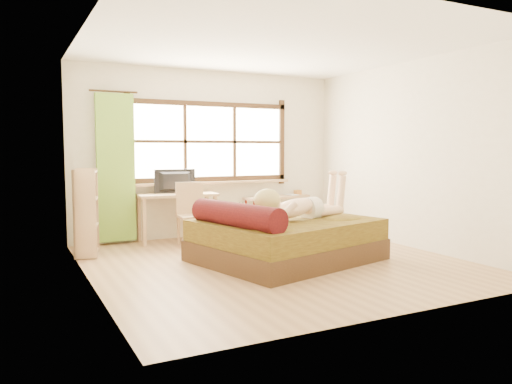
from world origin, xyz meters
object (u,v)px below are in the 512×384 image
bed (284,238)px  bookshelf (86,212)px  woman (299,195)px  kitten (232,212)px  pipe_shelf (278,205)px  chair (191,210)px  desk (177,200)px

bed → bookshelf: 2.66m
woman → kitten: size_ratio=4.67×
woman → pipe_shelf: (0.84, 2.06, -0.39)m
woman → bookshelf: 2.84m
woman → bookshelf: bearing=134.6°
bed → chair: 1.71m
bookshelf → woman: bearing=-18.5°
woman → kitten: bearing=156.0°
desk → pipe_shelf: size_ratio=0.97×
woman → chair: woman is taller
chair → bed: bearing=-61.6°
bookshelf → chair: bearing=16.9°
bed → pipe_shelf: 2.28m
desk → bookshelf: 1.49m
woman → kitten: (-0.87, 0.15, -0.19)m
bookshelf → bed: bearing=-20.0°
bed → desk: 2.10m
desk → chair: size_ratio=1.31×
chair → bookshelf: bookshelf is taller
kitten → bookshelf: bookshelf is taller
bed → desk: (-0.81, 1.90, 0.36)m
chair → kitten: bearing=-84.7°
kitten → chair: 1.43m
bed → chair: bearing=100.3°
bed → kitten: bearing=156.2°
desk → bookshelf: bearing=-157.6°
woman → desk: (-1.01, 1.94, -0.20)m
kitten → bookshelf: size_ratio=0.27×
bed → pipe_shelf: bearing=48.6°
bed → pipe_shelf: bed is taller
desk → chair: chair is taller
bed → woman: (0.20, -0.04, 0.56)m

